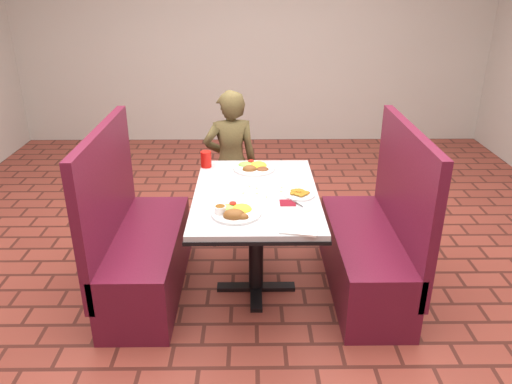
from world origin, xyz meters
TOP-DOWN VIEW (x-y plane):
  - room at (0.00, 0.00)m, footprint 7.00×7.04m
  - dining_table at (0.00, 0.00)m, footprint 0.81×1.21m
  - booth_bench_left at (-0.80, 0.00)m, footprint 0.47×1.20m
  - booth_bench_right at (0.80, 0.00)m, footprint 0.47×1.20m
  - diner_person at (-0.20, 0.93)m, footprint 0.49×0.37m
  - near_dinner_plate at (-0.13, -0.34)m, footprint 0.29×0.29m
  - far_dinner_plate at (-0.01, 0.41)m, footprint 0.30×0.30m
  - plantain_plate at (0.28, -0.06)m, footprint 0.20×0.20m
  - maroon_napkin at (0.19, -0.17)m, footprint 0.10×0.10m
  - spoon_utensil at (0.25, -0.18)m, footprint 0.08×0.12m
  - red_tumbler at (-0.36, 0.47)m, footprint 0.08×0.08m
  - paper_napkin at (0.23, -0.52)m, footprint 0.23×0.19m
  - knife_utensil at (-0.09, -0.37)m, footprint 0.07×0.16m
  - fork_utensil at (-0.12, -0.36)m, footprint 0.03×0.14m
  - lettuce_shreds at (0.04, 0.06)m, footprint 0.28×0.32m

SIDE VIEW (x-z plane):
  - booth_bench_left at x=-0.80m, z-range -0.26..0.92m
  - booth_bench_right at x=0.80m, z-range -0.26..0.92m
  - diner_person at x=-0.20m, z-range 0.00..1.22m
  - dining_table at x=0.00m, z-range 0.28..1.03m
  - lettuce_shreds at x=0.04m, z-range 0.75..0.75m
  - maroon_napkin at x=0.19m, z-range 0.75..0.75m
  - spoon_utensil at x=0.25m, z-range 0.75..0.76m
  - paper_napkin at x=0.23m, z-range 0.75..0.76m
  - fork_utensil at x=-0.12m, z-range 0.76..0.76m
  - knife_utensil at x=-0.09m, z-range 0.76..0.76m
  - plantain_plate at x=0.28m, z-range 0.75..0.78m
  - far_dinner_plate at x=-0.01m, z-range 0.74..0.82m
  - near_dinner_plate at x=-0.13m, z-range 0.74..0.83m
  - red_tumbler at x=-0.36m, z-range 0.75..0.87m
  - room at x=0.00m, z-range 0.50..3.32m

